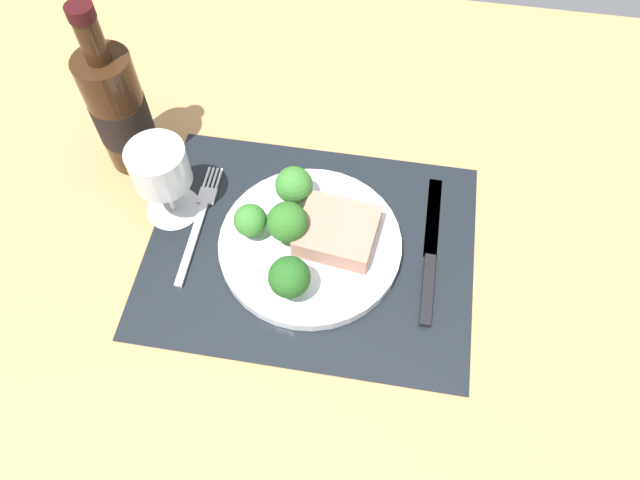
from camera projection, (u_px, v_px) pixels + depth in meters
ground_plane at (310, 254)px, 81.54cm from camera, size 140.00×110.00×3.00cm
placemat at (310, 248)px, 80.13cm from camera, size 42.86×33.48×0.30cm
plate at (310, 244)px, 79.32cm from camera, size 23.88×23.88×1.60cm
steak at (337, 231)px, 77.67cm from camera, size 10.77×9.91×3.00cm
broccoli_near_steak at (249, 224)px, 76.51cm from camera, size 4.27×4.27×5.18cm
broccoli_near_fork at (294, 185)px, 79.30cm from camera, size 4.96×4.96×5.84cm
broccoli_center at (287, 223)px, 75.67cm from camera, size 5.18×5.18×6.43cm
broccoli_back_left at (289, 277)px, 71.43cm from camera, size 5.10×5.10×6.54cm
fork at (199, 222)px, 81.85cm from camera, size 2.40×19.20×0.50cm
knife at (430, 260)px, 78.68cm from camera, size 1.80×23.00×0.80cm
wine_bottle at (119, 110)px, 80.50cm from camera, size 7.49×7.49×25.75cm
wine_glass at (160, 170)px, 76.35cm from camera, size 7.51×7.51×12.18cm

